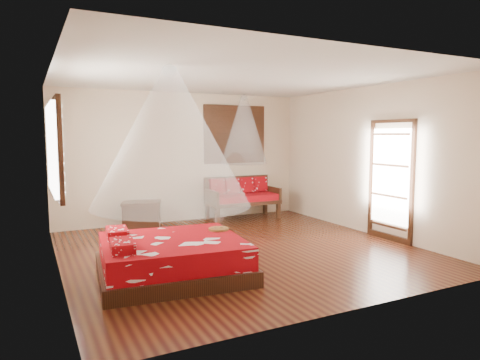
# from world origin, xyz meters

# --- Properties ---
(room) EXTENTS (5.54, 5.54, 2.84)m
(room) POSITION_xyz_m (0.00, 0.00, 1.40)
(room) COLOR black
(room) RESTS_ON ground
(bed) EXTENTS (2.07, 1.91, 0.63)m
(bed) POSITION_xyz_m (-1.41, -0.78, 0.25)
(bed) COLOR black
(bed) RESTS_ON floor
(daybed) EXTENTS (1.62, 0.72, 0.94)m
(daybed) POSITION_xyz_m (1.23, 2.37, 0.52)
(daybed) COLOR black
(daybed) RESTS_ON floor
(storage_chest) EXTENTS (0.91, 0.78, 0.53)m
(storage_chest) POSITION_xyz_m (-1.03, 2.45, 0.27)
(storage_chest) COLOR black
(storage_chest) RESTS_ON floor
(shutter_panel) EXTENTS (1.52, 0.06, 1.32)m
(shutter_panel) POSITION_xyz_m (1.23, 2.72, 1.90)
(shutter_panel) COLOR black
(shutter_panel) RESTS_ON wall_back
(window_left) EXTENTS (0.10, 1.74, 1.34)m
(window_left) POSITION_xyz_m (-2.71, 0.20, 1.70)
(window_left) COLOR black
(window_left) RESTS_ON wall_left
(glazed_door) EXTENTS (0.08, 1.02, 2.16)m
(glazed_door) POSITION_xyz_m (2.72, -0.60, 1.07)
(glazed_door) COLOR black
(glazed_door) RESTS_ON floor
(wine_tray) EXTENTS (0.30, 0.30, 0.23)m
(wine_tray) POSITION_xyz_m (-0.62, -0.55, 0.56)
(wine_tray) COLOR brown
(wine_tray) RESTS_ON bed
(mosquito_net_main) EXTENTS (2.09, 2.09, 1.80)m
(mosquito_net_main) POSITION_xyz_m (-1.39, -0.78, 1.85)
(mosquito_net_main) COLOR white
(mosquito_net_main) RESTS_ON ceiling
(mosquito_net_daybed) EXTENTS (1.03, 1.03, 1.50)m
(mosquito_net_daybed) POSITION_xyz_m (1.23, 2.25, 2.00)
(mosquito_net_daybed) COLOR white
(mosquito_net_daybed) RESTS_ON ceiling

